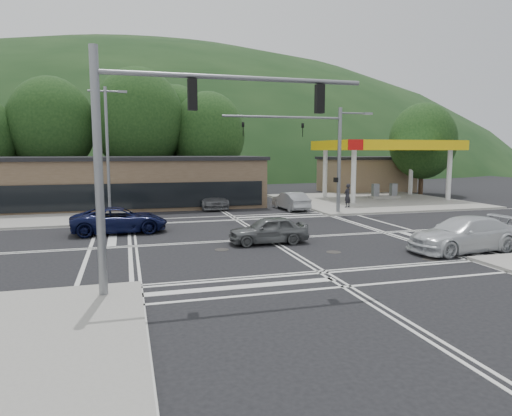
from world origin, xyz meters
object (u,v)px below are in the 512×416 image
object	(u,v)px
car_queue_b	(227,193)
car_northbound	(212,199)
car_blue_west	(120,220)
car_queue_a	(291,201)
car_silver_east	(464,234)
car_grey_center	(268,230)
pedestrian	(347,196)

from	to	relation	value
car_queue_b	car_northbound	world-z (taller)	car_queue_b
car_blue_west	car_queue_a	world-z (taller)	car_blue_west
car_silver_east	car_queue_a	bearing A→B (deg)	-175.80
car_northbound	car_silver_east	bearing A→B (deg)	-65.86
car_queue_a	car_northbound	bearing A→B (deg)	-31.05
car_grey_center	pedestrian	size ratio (longest dim) A/B	2.12
car_grey_center	car_queue_a	xyz separation A→B (m)	(5.85, 12.47, 0.03)
car_grey_center	car_queue_a	world-z (taller)	car_queue_a
car_silver_east	pedestrian	size ratio (longest dim) A/B	2.90
car_silver_east	car_queue_b	world-z (taller)	car_queue_b
car_grey_center	car_northbound	size ratio (longest dim) A/B	0.76
car_grey_center	car_silver_east	bearing A→B (deg)	63.92
car_queue_b	pedestrian	bearing A→B (deg)	129.04
car_blue_west	car_silver_east	distance (m)	18.59
car_grey_center	car_northbound	bearing A→B (deg)	-178.07
car_queue_b	car_northbound	xyz separation A→B (m)	(-2.25, -4.25, -0.08)
car_queue_a	car_northbound	distance (m)	6.70
car_silver_east	car_queue_b	size ratio (longest dim) A/B	1.12
car_silver_east	car_northbound	bearing A→B (deg)	-161.08
car_blue_west	car_queue_a	bearing A→B (deg)	-64.91
car_silver_east	pedestrian	distance (m)	16.15
car_queue_a	car_queue_b	size ratio (longest dim) A/B	0.88
car_blue_west	car_northbound	xyz separation A→B (m)	(7.32, 10.14, 0.03)
car_grey_center	car_queue_b	size ratio (longest dim) A/B	0.82
car_blue_west	pedestrian	world-z (taller)	pedestrian
car_northbound	car_blue_west	bearing A→B (deg)	-125.03
car_silver_east	car_queue_a	xyz separation A→B (m)	(-2.56, 16.84, -0.09)
car_northbound	pedestrian	xyz separation A→B (m)	(10.66, -3.80, 0.34)
car_northbound	pedestrian	world-z (taller)	pedestrian
car_queue_b	car_northbound	bearing A→B (deg)	54.95
car_silver_east	car_northbound	size ratio (longest dim) A/B	1.04
pedestrian	car_blue_west	bearing A→B (deg)	-8.14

